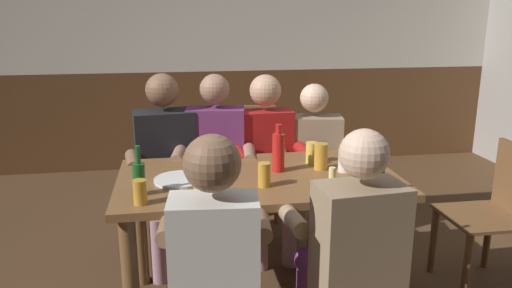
% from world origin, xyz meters
% --- Properties ---
extents(back_wall_wainscot, '(6.12, 0.12, 1.03)m').
position_xyz_m(back_wall_wainscot, '(0.00, 2.77, 0.51)').
color(back_wall_wainscot, brown).
rests_on(back_wall_wainscot, ground_plane).
extents(dining_table, '(1.50, 0.84, 0.78)m').
position_xyz_m(dining_table, '(0.00, -0.00, 0.65)').
color(dining_table, brown).
rests_on(dining_table, ground_plane).
extents(person_0, '(0.56, 0.57, 1.25)m').
position_xyz_m(person_0, '(-0.50, 0.65, 0.69)').
color(person_0, black).
rests_on(person_0, ground_plane).
extents(person_1, '(0.55, 0.54, 1.24)m').
position_xyz_m(person_1, '(-0.18, 0.65, 0.68)').
color(person_1, '#6B2D66').
rests_on(person_1, ground_plane).
extents(person_2, '(0.51, 0.50, 1.23)m').
position_xyz_m(person_2, '(0.17, 0.65, 0.68)').
color(person_2, '#AD1919').
rests_on(person_2, ground_plane).
extents(person_3, '(0.57, 0.57, 1.16)m').
position_xyz_m(person_3, '(0.49, 0.65, 0.64)').
color(person_3, '#997F60').
rests_on(person_3, ground_plane).
extents(person_4, '(0.51, 0.55, 1.20)m').
position_xyz_m(person_4, '(-0.29, -0.64, 0.66)').
color(person_4, silver).
rests_on(person_4, ground_plane).
extents(person_5, '(0.52, 0.54, 1.20)m').
position_xyz_m(person_5, '(0.29, -0.65, 0.66)').
color(person_5, '#997F60').
rests_on(person_5, ground_plane).
extents(chair_empty_near_right, '(0.49, 0.49, 0.88)m').
position_xyz_m(chair_empty_near_right, '(0.18, 1.38, 0.48)').
color(chair_empty_near_right, brown).
rests_on(chair_empty_near_right, ground_plane).
extents(chair_empty_near_left, '(0.44, 0.44, 0.88)m').
position_xyz_m(chair_empty_near_left, '(1.44, -0.01, 0.48)').
color(chair_empty_near_left, brown).
rests_on(chair_empty_near_left, ground_plane).
extents(table_candle, '(0.04, 0.04, 0.08)m').
position_xyz_m(table_candle, '(0.36, -0.17, 0.82)').
color(table_candle, '#F9E08C').
rests_on(table_candle, dining_table).
extents(plate_0, '(0.28, 0.28, 0.01)m').
position_xyz_m(plate_0, '(-0.42, -0.02, 0.79)').
color(plate_0, white).
rests_on(plate_0, dining_table).
extents(bottle_0, '(0.06, 0.06, 0.24)m').
position_xyz_m(bottle_0, '(-0.61, -0.19, 0.87)').
color(bottle_0, '#195923').
rests_on(bottle_0, dining_table).
extents(bottle_1, '(0.07, 0.07, 0.27)m').
position_xyz_m(bottle_1, '(0.12, 0.06, 0.89)').
color(bottle_1, red).
rests_on(bottle_1, dining_table).
extents(bottle_2, '(0.07, 0.07, 0.22)m').
position_xyz_m(bottle_2, '(0.52, -0.36, 0.86)').
color(bottle_2, '#195923').
rests_on(bottle_2, dining_table).
extents(pint_glass_0, '(0.07, 0.07, 0.12)m').
position_xyz_m(pint_glass_0, '(0.35, 0.18, 0.84)').
color(pint_glass_0, '#E5C64C').
rests_on(pint_glass_0, dining_table).
extents(pint_glass_1, '(0.08, 0.08, 0.15)m').
position_xyz_m(pint_glass_1, '(0.36, 0.06, 0.85)').
color(pint_glass_1, gold).
rests_on(pint_glass_1, dining_table).
extents(pint_glass_2, '(0.06, 0.06, 0.12)m').
position_xyz_m(pint_glass_2, '(-0.60, -0.31, 0.84)').
color(pint_glass_2, gold).
rests_on(pint_glass_2, dining_table).
extents(pint_glass_3, '(0.07, 0.07, 0.11)m').
position_xyz_m(pint_glass_3, '(-0.33, -0.35, 0.83)').
color(pint_glass_3, '#E5C64C').
rests_on(pint_glass_3, dining_table).
extents(pint_glass_4, '(0.08, 0.08, 0.13)m').
position_xyz_m(pint_glass_4, '(0.49, -0.01, 0.84)').
color(pint_glass_4, white).
rests_on(pint_glass_4, dining_table).
extents(pint_glass_5, '(0.06, 0.06, 0.12)m').
position_xyz_m(pint_glass_5, '(0.00, -0.17, 0.84)').
color(pint_glass_5, gold).
rests_on(pint_glass_5, dining_table).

